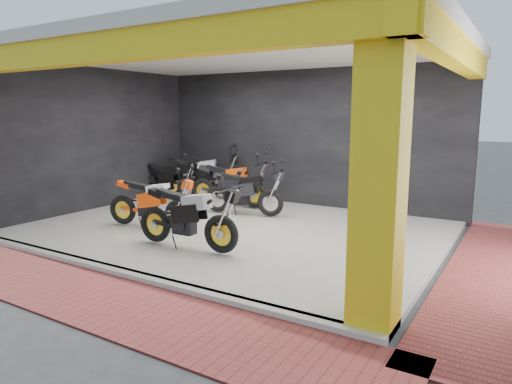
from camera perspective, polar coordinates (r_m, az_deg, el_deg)
ground at (r=7.92m, az=-10.98°, el=-8.07°), size 80.00×80.00×0.00m
showroom_floor at (r=9.41m, az=-2.74°, el=-4.72°), size 8.00×6.00×0.10m
showroom_ceiling at (r=9.20m, az=-2.93°, el=17.24°), size 8.40×6.40×0.20m
back_wall at (r=11.82m, az=5.71°, el=6.54°), size 8.20×0.20×3.50m
left_wall at (r=11.93m, az=-19.42°, el=6.07°), size 0.20×6.20×3.50m
corner_column at (r=5.02m, az=15.19°, el=2.01°), size 0.50×0.50×3.50m
header_beam_front at (r=6.91m, az=-17.74°, el=16.81°), size 8.40×0.30×0.40m
header_beam_right at (r=7.67m, az=23.66°, el=15.71°), size 0.30×6.40×0.40m
floor_kerb at (r=7.23m, az=-16.52°, el=-9.63°), size 8.00×0.20×0.10m
paver_front at (r=6.78m, az=-21.49°, el=-11.53°), size 9.00×1.40×0.03m
paver_right at (r=7.90m, az=27.83°, el=-8.96°), size 1.40×7.00×0.03m
moto_hero at (r=9.15m, az=-9.67°, el=-0.96°), size 2.14×1.16×1.24m
moto_row_a at (r=7.48m, az=-4.41°, el=-2.93°), size 2.20×0.91×1.32m
moto_row_b at (r=10.19m, az=1.83°, el=0.26°), size 2.14×1.10×1.25m
moto_row_c at (r=11.11m, az=-0.15°, el=1.30°), size 2.30×1.17×1.34m
moto_row_d at (r=12.32m, az=-8.68°, el=1.80°), size 2.09×0.91×1.24m
moto_row_e at (r=12.43m, az=-3.81°, el=2.40°), size 2.50×1.77×1.44m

